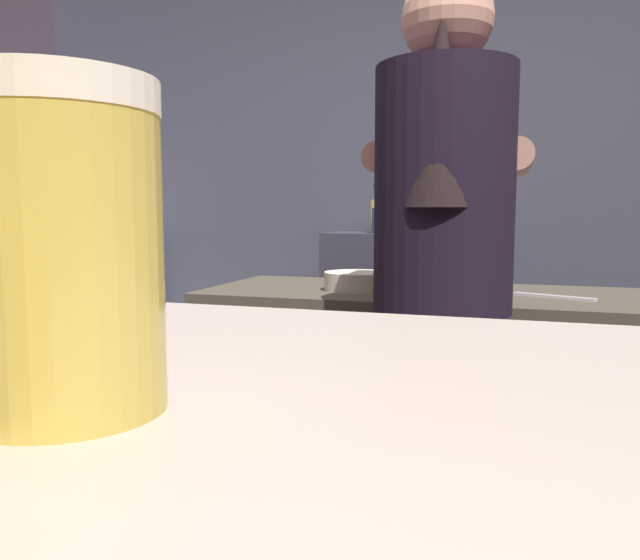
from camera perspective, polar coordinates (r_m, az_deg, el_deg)
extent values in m
cube|color=#464958|center=(3.46, 12.99, 8.95)|extent=(5.20, 0.10, 2.70)
cube|color=#474235|center=(2.15, 18.56, -13.54)|extent=(2.10, 0.60, 0.92)
cube|color=#363542|center=(3.27, 7.83, -5.16)|extent=(0.83, 0.36, 1.07)
cube|color=white|center=(3.88, -20.31, -4.30)|extent=(0.55, 0.55, 0.99)
cube|color=#262626|center=(3.53, -20.78, -4.51)|extent=(0.03, 0.03, 0.36)
cube|color=#D84C4C|center=(3.71, -24.06, -3.07)|extent=(0.10, 0.01, 0.12)
cube|color=#2C2A34|center=(1.74, 10.56, -18.01)|extent=(0.28, 0.20, 0.92)
cylinder|color=black|center=(1.59, 11.11, 7.85)|extent=(0.34, 0.34, 0.59)
sphere|color=tan|center=(1.65, 11.42, 22.10)|extent=(0.22, 0.22, 0.22)
cone|color=black|center=(1.51, 10.83, 14.97)|extent=(0.18, 0.18, 0.45)
cylinder|color=tan|center=(1.78, 6.19, 10.58)|extent=(0.08, 0.32, 0.08)
cylinder|color=tan|center=(1.75, 17.39, 10.42)|extent=(0.08, 0.32, 0.08)
cylinder|color=beige|center=(2.06, 3.39, -0.10)|extent=(0.22, 0.22, 0.06)
cube|color=silver|center=(2.00, 20.33, -1.42)|extent=(0.23, 0.12, 0.01)
cylinder|color=gold|center=(0.25, -22.19, 1.15)|extent=(0.07, 0.07, 0.11)
cylinder|color=white|center=(0.26, -22.77, 15.02)|extent=(0.07, 0.07, 0.01)
cylinder|color=#D7D37E|center=(3.25, 5.13, 5.76)|extent=(0.07, 0.07, 0.17)
cylinder|color=#D7D37E|center=(3.25, 5.15, 7.80)|extent=(0.03, 0.03, 0.06)
cylinder|color=#333333|center=(3.25, 5.16, 8.48)|extent=(0.04, 0.04, 0.01)
cylinder|color=#36559A|center=(3.15, 5.30, 5.36)|extent=(0.06, 0.06, 0.13)
cylinder|color=#36559A|center=(3.15, 5.32, 6.95)|extent=(0.03, 0.03, 0.05)
cylinder|color=silver|center=(3.15, 5.32, 7.50)|extent=(0.03, 0.03, 0.01)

